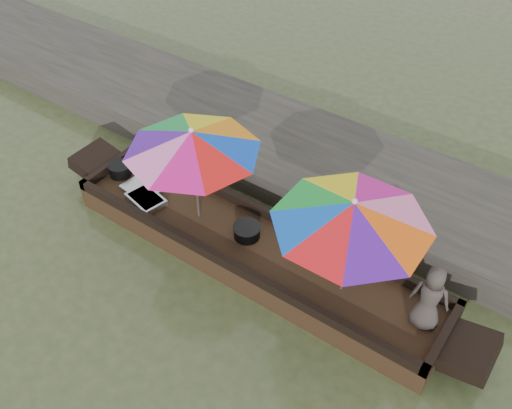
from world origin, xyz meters
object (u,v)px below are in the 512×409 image
Objects in this scene: umbrella_stern at (347,247)px; charcoal_grill at (247,232)px; umbrella_bow at (195,175)px; boat_hull at (252,251)px; supply_bag at (294,244)px; vendor at (430,298)px; tray_scallop at (141,189)px; cooking_pot at (120,169)px; tray_crayfish at (146,199)px.

charcoal_grill is at bearing 177.69° from umbrella_stern.
boat_hull is at bearing 0.00° from umbrella_bow.
supply_bag reaches higher than charcoal_grill.
vendor is 0.52× the size of umbrella_bow.
tray_scallop is 1.55× the size of charcoal_grill.
tray_crayfish is (0.79, -0.25, -0.05)m from cooking_pot.
tray_scallop is 1.92m from charcoal_grill.
tray_scallop is 0.59× the size of vendor.
boat_hull is 2.58m from vendor.
boat_hull is 9.85× the size of tray_scallop.
charcoal_grill is at bearing 154.53° from boat_hull.
vendor reaches higher than tray_scallop.
charcoal_grill is 1.33× the size of supply_bag.
umbrella_stern is at bearing 3.98° from tray_crayfish.
cooking_pot is 0.56m from tray_scallop.
supply_bag is 1.96m from vendor.
cooking_pot is 5.09m from vendor.
tray_scallop is at bearing -11.44° from cooking_pot.
charcoal_grill is (2.46, 0.04, -0.01)m from cooking_pot.
umbrella_bow is 0.97× the size of umbrella_stern.
vendor is (4.53, 0.19, 0.46)m from tray_scallop.
vendor is 3.46m from umbrella_bow.
charcoal_grill is 1.70m from umbrella_stern.
boat_hull is at bearing -5.13° from vendor.
umbrella_stern reaches higher than boat_hull.
umbrella_stern reaches higher than vendor.
cooking_pot is 1.77m from umbrella_bow.
umbrella_bow is at bearing -175.67° from charcoal_grill.
umbrella_bow is (-0.83, -0.06, 0.69)m from charcoal_grill.
supply_bag is at bearing 8.04° from umbrella_bow.
tray_crayfish is at bearing -165.17° from umbrella_bow.
tray_crayfish is at bearing -29.96° from tray_scallop.
charcoal_grill reaches higher than tray_scallop.
umbrella_stern is (3.46, 0.09, 0.74)m from tray_scallop.
umbrella_stern reaches higher than tray_scallop.
supply_bag is at bearing 10.50° from tray_crayfish.
vendor is at bearing 1.76° from umbrella_bow.
vendor is 0.50× the size of umbrella_stern.
umbrella_stern reaches higher than cooking_pot.
tray_crayfish is 1.55× the size of charcoal_grill.
charcoal_grill is (1.67, 0.29, 0.04)m from tray_crayfish.
tray_crayfish is at bearing -170.28° from charcoal_grill.
tray_scallop is at bearing -175.59° from charcoal_grill.
tray_crayfish is at bearing -176.02° from umbrella_stern.
cooking_pot is at bearing 179.64° from umbrella_stern.
supply_bag is 1.09m from umbrella_stern.
umbrella_stern is (3.22, 0.22, 0.73)m from tray_crayfish.
umbrella_stern reaches higher than charcoal_grill.
umbrella_stern is (1.55, -0.06, 0.69)m from charcoal_grill.
vendor is (2.62, 0.04, 0.40)m from charcoal_grill.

